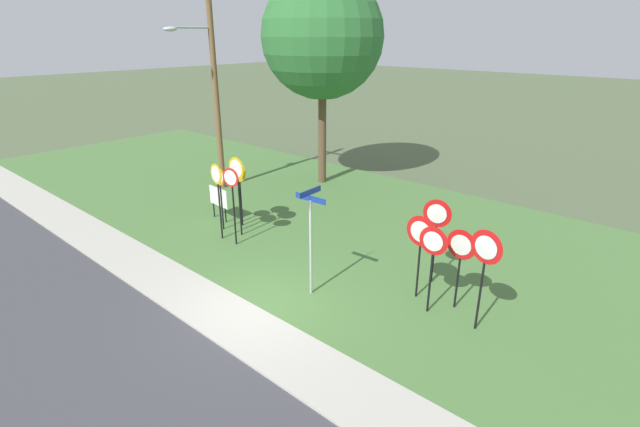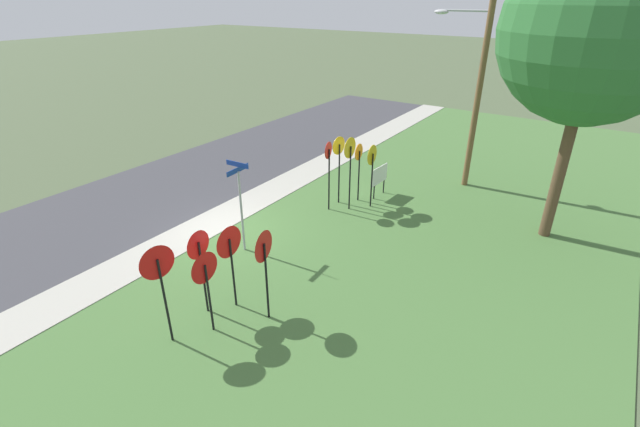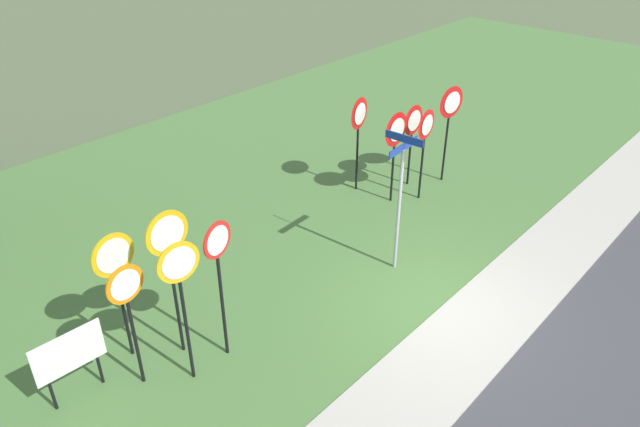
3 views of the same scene
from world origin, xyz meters
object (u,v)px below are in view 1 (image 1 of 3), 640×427
Objects in this scene: yield_sign_near_right at (485,257)px; yield_sign_center at (460,251)px; yield_sign_far_right at (436,221)px; yield_sign_near_left at (433,250)px; stop_sign_far_center at (220,186)px; stop_sign_far_right at (217,186)px; notice_board at (219,199)px; yield_sign_far_left at (420,238)px; oak_tree_left at (322,37)px; street_name_post at (311,233)px; stop_sign_near_left at (232,191)px; stop_sign_near_right at (237,179)px; utility_pole at (212,72)px; stop_sign_far_left at (239,179)px.

yield_sign_center is (-0.80, 0.54, -0.32)m from yield_sign_near_right.
yield_sign_far_right is 1.14× the size of yield_sign_center.
stop_sign_far_center is at bearing 177.49° from yield_sign_near_left.
stop_sign_far_right is 7.14m from yield_sign_far_right.
stop_sign_far_right is at bearing -32.32° from notice_board.
yield_sign_near_left is 0.73m from yield_sign_far_left.
stop_sign_far_center is 0.25× the size of oak_tree_left.
yield_sign_far_left reaches higher than yield_sign_center.
yield_sign_far_right is 3.45m from street_name_post.
yield_sign_center is at bearing -31.42° from oak_tree_left.
notice_board is (-2.18, 1.02, -1.04)m from stop_sign_near_left.
stop_sign_near_left is 1.07× the size of yield_sign_far_right.
yield_sign_center reaches higher than notice_board.
stop_sign_near_right is at bearing -73.26° from oak_tree_left.
yield_sign_far_left is 2.80m from street_name_post.
yield_sign_center is 9.42m from notice_board.
utility_pole is 7.52× the size of notice_board.
stop_sign_far_center is 0.24× the size of utility_pole.
yield_sign_center is (7.67, 0.67, -0.44)m from stop_sign_near_right.
oak_tree_left reaches higher than yield_sign_near_right.
stop_sign_far_left is 1.06× the size of stop_sign_far_center.
street_name_post reaches higher than stop_sign_far_left.
utility_pole is at bearing 170.62° from yield_sign_center.
stop_sign_near_right is 0.30× the size of utility_pole.
yield_sign_near_left is 1.24m from yield_sign_near_right.
stop_sign_near_right is 0.96m from stop_sign_far_center.
street_name_post is at bearing -22.13° from stop_sign_far_left.
stop_sign_near_left is at bearing -170.97° from yield_sign_far_right.
street_name_post is at bearing -23.53° from utility_pole.
stop_sign_far_left is 0.92× the size of stop_sign_far_right.
yield_sign_near_left is 12.80m from utility_pole.
stop_sign_near_right is 2.14m from notice_board.
stop_sign_near_right reaches higher than yield_sign_far_left.
yield_sign_near_left is (7.51, 0.66, -0.17)m from stop_sign_far_right.
yield_sign_center is 1.73× the size of notice_board.
street_name_post is at bearing -142.24° from yield_sign_far_left.
oak_tree_left is (-8.53, 5.07, 4.57)m from yield_sign_far_right.
oak_tree_left is at bearing 53.02° from utility_pole.
utility_pole is at bearing 168.93° from yield_sign_far_left.
yield_sign_near_right reaches higher than yield_sign_far_right.
street_name_post reaches higher than stop_sign_far_right.
notice_board is (-6.15, 1.64, -0.93)m from street_name_post.
stop_sign_near_left is at bearing -32.86° from utility_pole.
yield_sign_near_right is at bearing -45.38° from yield_sign_far_right.
yield_sign_near_left is at bearing 0.86° from notice_board.
yield_sign_far_right is 11.88m from utility_pole.
street_name_post is (-2.22, -1.70, 0.04)m from yield_sign_far_left.
stop_sign_near_left is 6.29m from yield_sign_far_left.
stop_sign_far_right is 0.28× the size of utility_pole.
yield_sign_far_right reaches higher than notice_board.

